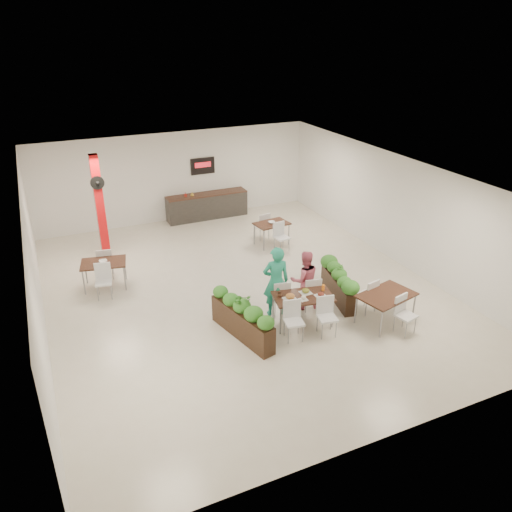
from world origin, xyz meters
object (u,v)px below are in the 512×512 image
at_px(side_table_b, 272,227).
at_px(diner_woman, 304,280).
at_px(service_counter, 207,205).
at_px(main_table, 303,300).
at_px(side_table_a, 104,266).
at_px(planter_right, 339,282).
at_px(side_table_c, 386,299).
at_px(planter_left, 242,317).
at_px(red_column, 100,206).
at_px(diner_man, 276,281).

bearing_deg(side_table_b, diner_woman, -111.25).
relative_size(service_counter, main_table, 1.64).
bearing_deg(side_table_a, planter_right, -19.23).
height_order(side_table_b, side_table_c, same).
xyz_separation_m(planter_left, side_table_a, (-2.48, 3.77, 0.10)).
distance_m(main_table, side_table_c, 2.01).
height_order(red_column, side_table_b, red_column).
bearing_deg(service_counter, red_column, -155.00).
xyz_separation_m(red_column, side_table_c, (5.53, -6.70, -1.01)).
bearing_deg(service_counter, main_table, -92.37).
bearing_deg(side_table_b, planter_left, -130.12).
distance_m(service_counter, planter_left, 7.95).
bearing_deg(diner_woman, red_column, -40.68).
relative_size(side_table_b, side_table_c, 0.99).
height_order(service_counter, diner_man, service_counter).
relative_size(diner_woman, side_table_c, 0.93).
distance_m(red_column, main_table, 7.06).
height_order(diner_woman, side_table_a, diner_woman).
xyz_separation_m(diner_man, planter_right, (1.82, -0.02, -0.41)).
relative_size(main_table, diner_man, 1.01).
xyz_separation_m(service_counter, side_table_a, (-4.34, -3.96, 0.14)).
relative_size(side_table_a, side_table_b, 1.01).
distance_m(red_column, planter_left, 6.34).
bearing_deg(side_table_c, diner_man, 134.67).
bearing_deg(planter_right, side_table_b, 90.20).
xyz_separation_m(red_column, diner_woman, (4.09, -5.29, -0.87)).
xyz_separation_m(service_counter, side_table_b, (1.09, -3.22, 0.13)).
xyz_separation_m(diner_man, side_table_c, (2.25, -1.41, -0.27)).
height_order(planter_right, side_table_b, planter_right).
bearing_deg(main_table, planter_left, 177.35).
bearing_deg(service_counter, planter_left, -103.52).
height_order(diner_woman, side_table_b, diner_woman).
xyz_separation_m(red_column, service_counter, (4.00, 1.86, -1.15)).
bearing_deg(planter_left, diner_man, 26.88).
height_order(red_column, side_table_c, red_column).
height_order(red_column, diner_woman, red_column).
distance_m(red_column, diner_woman, 6.74).
height_order(main_table, side_table_c, same).
bearing_deg(main_table, diner_man, 120.82).
bearing_deg(side_table_c, service_counter, 86.99).
relative_size(diner_man, side_table_a, 1.09).
height_order(diner_man, planter_left, diner_man).
bearing_deg(planter_right, red_column, 133.88).
relative_size(diner_man, side_table_b, 1.10).
xyz_separation_m(planter_right, side_table_b, (-0.01, 3.95, 0.12)).
height_order(planter_right, side_table_c, planter_right).
bearing_deg(planter_right, diner_woman, 178.72).
bearing_deg(planter_right, main_table, -156.19).
relative_size(diner_man, planter_left, 0.87).
distance_m(planter_left, planter_right, 3.02).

